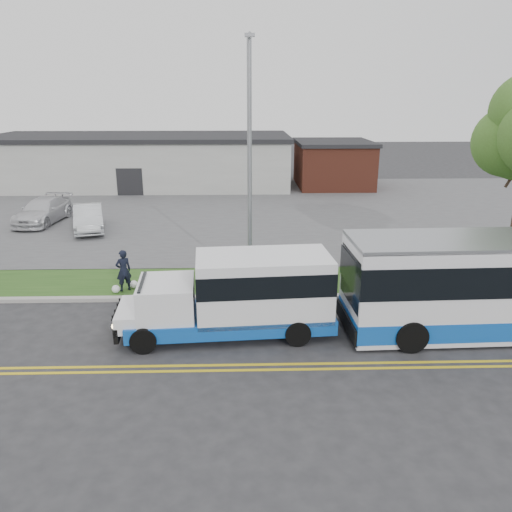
{
  "coord_description": "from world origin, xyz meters",
  "views": [
    {
      "loc": [
        2.7,
        -16.75,
        7.5
      ],
      "look_at": [
        3.22,
        1.58,
        1.6
      ],
      "focal_mm": 35.0,
      "sensor_mm": 36.0,
      "label": 1
    }
  ],
  "objects_px": {
    "streetlight_near": "(250,157)",
    "parked_car_a": "(88,218)",
    "shuttle_bus": "(242,293)",
    "pedestrian": "(124,271)",
    "parked_car_b": "(43,211)"
  },
  "relations": [
    {
      "from": "streetlight_near",
      "to": "parked_car_a",
      "type": "bearing_deg",
      "value": 136.57
    },
    {
      "from": "shuttle_bus",
      "to": "pedestrian",
      "type": "height_order",
      "value": "shuttle_bus"
    },
    {
      "from": "shuttle_bus",
      "to": "pedestrian",
      "type": "distance_m",
      "value": 5.95
    },
    {
      "from": "pedestrian",
      "to": "parked_car_b",
      "type": "relative_size",
      "value": 0.33
    },
    {
      "from": "pedestrian",
      "to": "parked_car_b",
      "type": "distance_m",
      "value": 13.63
    },
    {
      "from": "pedestrian",
      "to": "parked_car_a",
      "type": "bearing_deg",
      "value": -97.99
    },
    {
      "from": "parked_car_a",
      "to": "parked_car_b",
      "type": "height_order",
      "value": "parked_car_a"
    },
    {
      "from": "parked_car_b",
      "to": "shuttle_bus",
      "type": "bearing_deg",
      "value": -45.29
    },
    {
      "from": "streetlight_near",
      "to": "pedestrian",
      "type": "bearing_deg",
      "value": -170.61
    },
    {
      "from": "shuttle_bus",
      "to": "parked_car_b",
      "type": "xyz_separation_m",
      "value": [
        -12.11,
        15.08,
        -0.6
      ]
    },
    {
      "from": "streetlight_near",
      "to": "shuttle_bus",
      "type": "distance_m",
      "value": 5.89
    },
    {
      "from": "streetlight_near",
      "to": "pedestrian",
      "type": "height_order",
      "value": "streetlight_near"
    },
    {
      "from": "shuttle_bus",
      "to": "parked_car_a",
      "type": "relative_size",
      "value": 1.6
    },
    {
      "from": "streetlight_near",
      "to": "parked_car_a",
      "type": "relative_size",
      "value": 2.13
    },
    {
      "from": "pedestrian",
      "to": "shuttle_bus",
      "type": "bearing_deg",
      "value": 110.46
    }
  ]
}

